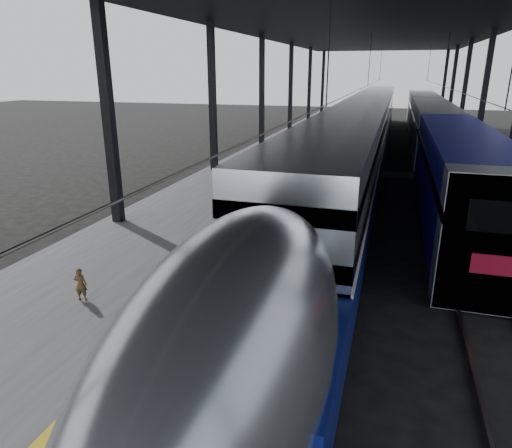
% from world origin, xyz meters
% --- Properties ---
extents(ground, '(160.00, 160.00, 0.00)m').
position_xyz_m(ground, '(0.00, 0.00, 0.00)').
color(ground, black).
rests_on(ground, ground).
extents(platform, '(6.00, 80.00, 1.00)m').
position_xyz_m(platform, '(-3.50, 20.00, 0.50)').
color(platform, '#4C4C4F').
rests_on(platform, ground).
extents(yellow_strip, '(0.30, 80.00, 0.01)m').
position_xyz_m(yellow_strip, '(-0.70, 20.00, 1.00)').
color(yellow_strip, gold).
rests_on(yellow_strip, platform).
extents(rails, '(6.52, 80.00, 0.16)m').
position_xyz_m(rails, '(4.50, 20.00, 0.08)').
color(rails, slate).
rests_on(rails, ground).
extents(canopy, '(18.00, 75.00, 9.47)m').
position_xyz_m(canopy, '(1.90, 20.00, 9.12)').
color(canopy, black).
rests_on(canopy, ground).
extents(tgv_train, '(3.17, 65.20, 4.54)m').
position_xyz_m(tgv_train, '(2.00, 23.81, 2.13)').
color(tgv_train, '#B0B2B7').
rests_on(tgv_train, ground).
extents(second_train, '(2.92, 56.05, 4.03)m').
position_xyz_m(second_train, '(7.00, 30.31, 2.04)').
color(second_train, '#171690').
rests_on(second_train, ground).
extents(child, '(0.35, 0.27, 0.86)m').
position_xyz_m(child, '(-3.09, -0.89, 1.43)').
color(child, '#473217').
rests_on(child, platform).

